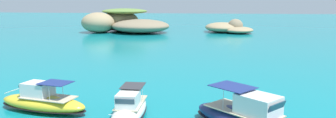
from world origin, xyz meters
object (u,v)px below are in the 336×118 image
Objects in this scene: islet_large at (123,23)px; motorboat_yellow at (42,102)px; motorboat_white at (129,110)px; islet_small at (228,28)px.

islet_large is 62.75m from motorboat_yellow.
islet_large reaches higher than motorboat_yellow.
motorboat_yellow is at bearing 173.43° from motorboat_white.
islet_small reaches higher than motorboat_yellow.
motorboat_yellow is (11.01, -61.75, -1.65)m from islet_large.
islet_small reaches higher than motorboat_white.
islet_small is 64.75m from motorboat_white.
islet_small is (27.09, 1.54, -1.25)m from islet_large.
motorboat_yellow reaches higher than motorboat_white.
islet_small is 65.30m from motorboat_yellow.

